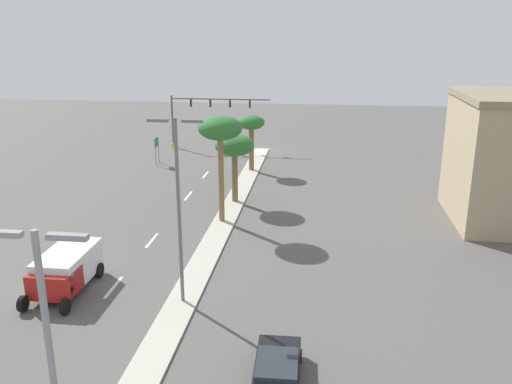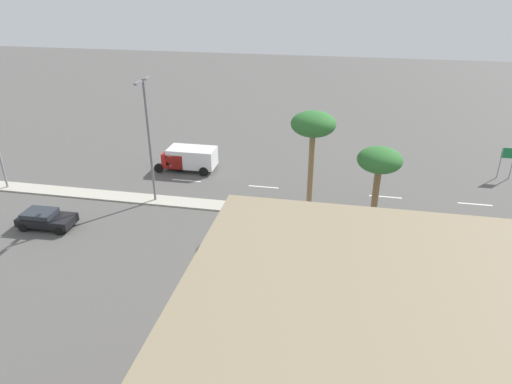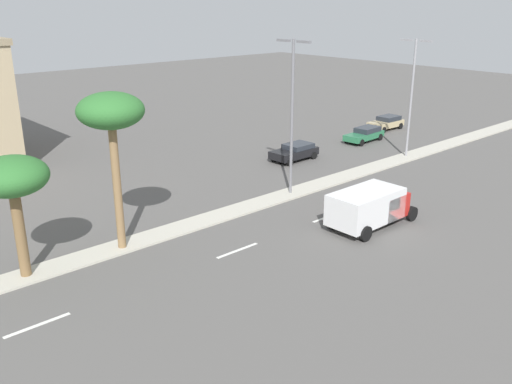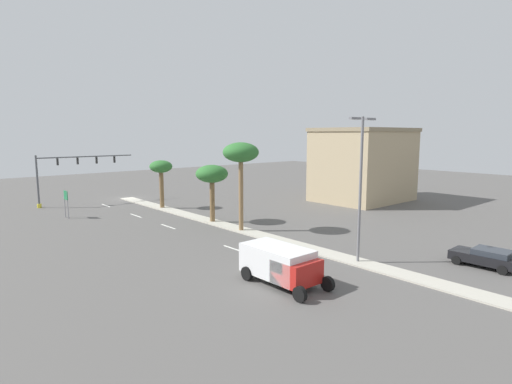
# 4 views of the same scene
# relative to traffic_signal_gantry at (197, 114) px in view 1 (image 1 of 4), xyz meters

# --- Properties ---
(ground_plane) EXTENTS (160.00, 160.00, 0.00)m
(ground_plane) POSITION_rel_traffic_signal_gantry_xyz_m (-8.29, 37.21, -4.36)
(ground_plane) COLOR #565451
(lane_stripe_mid) EXTENTS (0.20, 2.80, 0.01)m
(lane_stripe_mid) POSITION_rel_traffic_signal_gantry_xyz_m (-3.74, 3.94, -4.35)
(lane_stripe_mid) COLOR silver
(lane_stripe_mid) RESTS_ON ground
(lane_stripe_rear) EXTENTS (0.20, 2.80, 0.01)m
(lane_stripe_rear) POSITION_rel_traffic_signal_gantry_xyz_m (-3.74, 12.93, -4.35)
(lane_stripe_rear) COLOR silver
(lane_stripe_rear) RESTS_ON ground
(lane_stripe_outboard) EXTENTS (0.20, 2.80, 0.01)m
(lane_stripe_outboard) POSITION_rel_traffic_signal_gantry_xyz_m (-3.74, 20.36, -4.35)
(lane_stripe_outboard) COLOR silver
(lane_stripe_outboard) RESTS_ON ground
(lane_stripe_right) EXTENTS (0.20, 2.80, 0.01)m
(lane_stripe_right) POSITION_rel_traffic_signal_gantry_xyz_m (-3.74, 31.26, -4.35)
(lane_stripe_right) COLOR silver
(lane_stripe_right) RESTS_ON ground
(lane_stripe_center) EXTENTS (0.20, 2.80, 0.01)m
(lane_stripe_center) POSITION_rel_traffic_signal_gantry_xyz_m (-3.74, 38.71, -4.35)
(lane_stripe_center) COLOR silver
(lane_stripe_center) RESTS_ON ground
(traffic_signal_gantry) EXTENTS (12.80, 0.53, 6.67)m
(traffic_signal_gantry) POSITION_rel_traffic_signal_gantry_xyz_m (0.00, 0.00, 0.00)
(traffic_signal_gantry) COLOR #515459
(traffic_signal_gantry) RESTS_ON ground
(directional_road_sign) EXTENTS (0.10, 1.20, 3.08)m
(directional_road_sign) POSITION_rel_traffic_signal_gantry_xyz_m (2.63, 9.08, -2.19)
(directional_road_sign) COLOR gray
(directional_road_sign) RESTS_ON ground
(palm_tree_front) EXTENTS (2.81, 2.81, 5.95)m
(palm_tree_front) POSITION_rel_traffic_signal_gantry_xyz_m (-8.34, 10.62, 0.66)
(palm_tree_front) COLOR brown
(palm_tree_front) RESTS_ON median_curb
(palm_tree_rear) EXTENTS (3.39, 3.39, 6.00)m
(palm_tree_rear) POSITION_rel_traffic_signal_gantry_xyz_m (-8.34, 21.63, 0.67)
(palm_tree_rear) COLOR brown
(palm_tree_rear) RESTS_ON median_curb
(palm_tree_outboard) EXTENTS (3.41, 3.41, 8.42)m
(palm_tree_outboard) POSITION_rel_traffic_signal_gantry_xyz_m (-8.11, 26.74, 3.01)
(palm_tree_outboard) COLOR olive
(palm_tree_outboard) RESTS_ON median_curb
(street_lamp_far) EXTENTS (2.90, 0.24, 10.38)m
(street_lamp_far) POSITION_rel_traffic_signal_gantry_xyz_m (-8.33, 39.95, 1.81)
(street_lamp_far) COLOR slate
(street_lamp_far) RESTS_ON median_curb
(street_lamp_inboard) EXTENTS (2.90, 0.24, 9.77)m
(street_lamp_inboard) POSITION_rel_traffic_signal_gantry_xyz_m (-8.47, 54.25, 1.49)
(street_lamp_inboard) COLOR gray
(street_lamp_inboard) RESTS_ON median_curb
(sedan_black_outboard) EXTENTS (2.19, 4.27, 1.35)m
(sedan_black_outboard) POSITION_rel_traffic_signal_gantry_xyz_m (-14.25, 46.46, -3.62)
(sedan_black_outboard) COLOR black
(sedan_black_outboard) RESTS_ON ground
(box_truck) EXTENTS (2.72, 5.85, 2.30)m
(box_truck) POSITION_rel_traffic_signal_gantry_xyz_m (-1.12, 39.38, -3.07)
(box_truck) COLOR #B21E19
(box_truck) RESTS_ON ground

